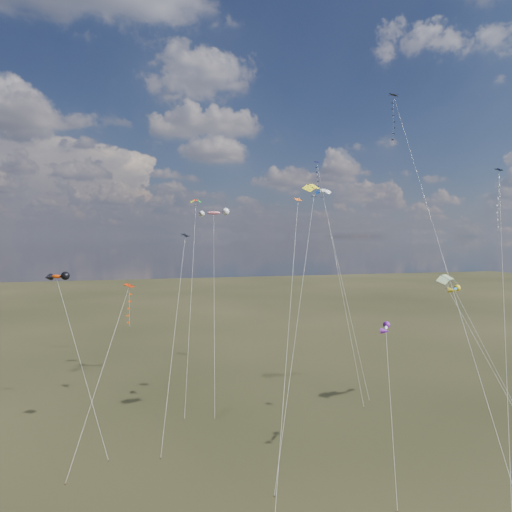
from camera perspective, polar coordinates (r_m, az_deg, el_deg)
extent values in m
plane|color=black|center=(43.29, 6.87, -27.10)|extent=(400.00, 400.00, 0.00)
cube|color=black|center=(58.37, 16.82, 18.71)|extent=(1.29, 1.28, 0.38)
cylinder|color=silver|center=(41.26, 22.63, -1.14)|extent=(8.30, 30.24, 37.80)
cube|color=#14104C|center=(78.28, 7.66, 11.57)|extent=(1.03, 0.99, 0.33)
cylinder|color=silver|center=(67.43, 10.12, -1.38)|extent=(2.20, 20.90, 33.80)
cube|color=#332316|center=(61.27, 13.36, -17.94)|extent=(0.10, 0.10, 0.12)
cube|color=black|center=(58.60, -8.83, 2.57)|extent=(1.17, 1.18, 0.40)
cylinder|color=silver|center=(52.28, -10.13, -9.28)|extent=(4.06, 14.52, 21.51)
cube|color=#332316|center=(48.72, -11.84, -23.50)|extent=(0.10, 0.10, 0.12)
cube|color=#B31F00|center=(52.11, -15.58, -3.57)|extent=(1.27, 1.29, 0.35)
cylinder|color=silver|center=(48.53, -18.81, -13.66)|extent=(5.40, 10.61, 15.97)
cube|color=#332316|center=(46.80, -22.77, -24.79)|extent=(0.10, 0.10, 0.12)
cube|color=#0E184F|center=(55.71, 28.09, 9.51)|extent=(0.76, 0.78, 0.22)
cylinder|color=silver|center=(46.80, 28.63, -6.59)|extent=(11.22, 14.18, 28.47)
cube|color=orange|center=(54.32, 5.28, 7.04)|extent=(0.92, 0.86, 0.36)
cylinder|color=silver|center=(44.94, 4.14, -8.44)|extent=(8.49, 18.27, 25.72)
cylinder|color=silver|center=(44.23, 5.14, -7.88)|extent=(8.27, 12.10, 26.84)
cube|color=#332316|center=(42.23, 2.29, -27.81)|extent=(0.10, 0.10, 0.12)
cylinder|color=silver|center=(67.37, 10.92, -3.52)|extent=(0.22, 16.03, 28.79)
cube|color=#332316|center=(63.52, 14.01, -17.20)|extent=(0.10, 0.10, 0.12)
cylinder|color=silver|center=(56.54, 27.18, -11.28)|extent=(0.21, 14.44, 16.38)
cylinder|color=silver|center=(62.02, -8.13, -4.91)|extent=(3.70, 16.95, 26.88)
cube|color=#332316|center=(57.01, -8.93, -19.50)|extent=(0.10, 0.10, 0.12)
ellipsoid|color=#DC3D06|center=(52.65, -23.66, -2.36)|extent=(2.45, 1.82, 1.01)
cylinder|color=silver|center=(50.14, -21.01, -12.48)|extent=(5.46, 7.35, 17.13)
cube|color=#332316|center=(49.42, -17.93, -23.18)|extent=(0.10, 0.10, 0.12)
ellipsoid|color=white|center=(46.27, 15.92, -8.62)|extent=(2.08, 2.57, 0.76)
cylinder|color=silver|center=(43.43, 16.53, -17.96)|extent=(3.96, 8.63, 12.54)
cube|color=#332316|center=(41.85, 17.29, -28.22)|extent=(0.10, 0.10, 0.12)
ellipsoid|color=red|center=(67.41, -5.32, 5.39)|extent=(4.13, 1.99, 1.29)
cylinder|color=silver|center=(60.56, -5.25, -6.05)|extent=(2.44, 14.66, 24.83)
cube|color=#332316|center=(56.63, -5.17, -19.63)|extent=(0.10, 0.10, 0.12)
ellipsoid|color=blue|center=(63.06, 23.60, -3.80)|extent=(2.23, 1.95, 0.90)
cylinder|color=silver|center=(61.41, 27.11, -10.99)|extent=(2.22, 9.51, 14.72)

